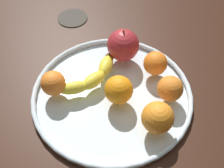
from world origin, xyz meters
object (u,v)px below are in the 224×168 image
Objects in this scene: fruit_bowl at (112,94)px; ambient_coaster at (73,18)px; banana at (92,76)px; orange_back_right at (53,83)px; orange_front_right at (119,90)px; orange_front_left at (155,63)px; orange_center at (158,118)px; orange_back_left at (170,89)px; apple at (123,45)px.

fruit_bowl reaches higher than ambient_coaster.
banana reaches higher than fruit_bowl.
orange_back_right is at bearing -155.73° from ambient_coaster.
orange_front_right is 12.74cm from orange_front_left.
orange_center is at bearing -86.14° from orange_back_right.
orange_back_left is 0.87× the size of orange_center.
orange_front_left is 0.64× the size of ambient_coaster.
orange_front_right reaches higher than fruit_bowl.
apple is at bearing -27.94° from orange_back_right.
banana is 8.63cm from orange_front_right.
banana is 2.50× the size of orange_center.
orange_center is (-15.13, -6.34, 0.51)cm from orange_front_left.
orange_back_left is (3.81, -18.61, 1.42)cm from banana.
ambient_coaster is at bearing 70.61° from orange_front_left.
orange_front_right reaches higher than ambient_coaster.
orange_front_right reaches higher than banana.
orange_center is (-5.24, -18.93, 1.90)cm from banana.
orange_back_right is at bearing 115.75° from fruit_bowl.
apple reaches higher than orange_center.
fruit_bowl is 33.36cm from ambient_coaster.
orange_center reaches higher than ambient_coaster.
banana is 2.93× the size of orange_back_right.
apple is (12.04, 2.86, 5.08)cm from fruit_bowl.
fruit_bowl is 14.39cm from orange_center.
fruit_bowl is 14.34cm from orange_back_right.
orange_back_right is at bearing 152.06° from apple.
orange_back_right and orange_front_left have the same top height.
orange_center is (-16.32, -15.87, -0.66)cm from apple.
orange_front_right reaches higher than orange_back_left.
fruit_bowl is at bearing 148.44° from orange_front_left.
orange_back_left reaches higher than fruit_bowl.
orange_center reaches higher than orange_front_left.
orange_front_right is 1.11× the size of orange_front_left.
orange_back_left is at bearing -69.38° from fruit_bowl.
ambient_coaster is at bearing 65.82° from apple.
apple is 1.50× the size of orange_back_left.
ambient_coaster is at bearing 62.02° from banana.
apple reaches higher than orange_back_left.
orange_center is at bearing -106.43° from orange_front_right.
banana is at bearing -43.08° from orange_back_right.
orange_center is (-4.28, -13.01, 4.42)cm from fruit_bowl.
banana reaches higher than ambient_coaster.
fruit_bowl is 6.53× the size of orange_back_right.
orange_back_left is at bearing -66.79° from orange_back_right.
orange_back_left reaches higher than banana.
fruit_bowl is at bearing -64.25° from orange_back_right.
apple is 9.67cm from orange_front_left.
orange_back_right reaches higher than fruit_bowl.
orange_center is (-9.05, -0.33, 0.48)cm from orange_back_left.
banana is at bearing 75.79° from orange_front_right.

